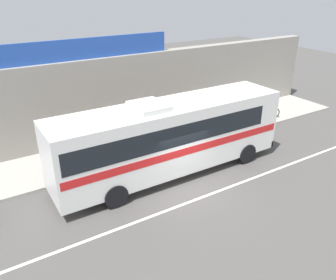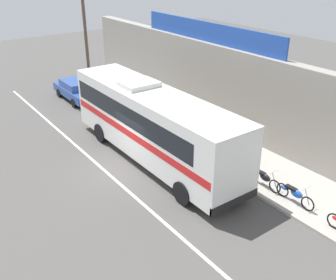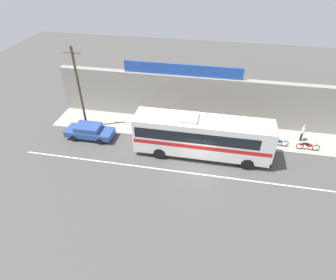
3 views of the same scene
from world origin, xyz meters
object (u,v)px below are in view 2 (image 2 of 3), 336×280
object	(u,v)px
parked_car	(77,90)
motorcycle_red	(263,178)
intercity_bus	(152,121)
motorcycle_green	(294,194)
utility_pole	(86,34)

from	to	relation	value
parked_car	motorcycle_red	xyz separation A→B (m)	(15.61, 1.76, -0.17)
parked_car	motorcycle_red	size ratio (longest dim) A/B	2.38
intercity_bus	motorcycle_green	xyz separation A→B (m)	(6.76, 2.42, -1.50)
intercity_bus	motorcycle_green	world-z (taller)	intercity_bus
intercity_bus	motorcycle_green	distance (m)	7.33
parked_car	motorcycle_red	distance (m)	15.71
motorcycle_green	utility_pole	bearing A→B (deg)	-179.08
intercity_bus	parked_car	xyz separation A→B (m)	(-10.46, 0.61, -1.33)
parked_car	utility_pole	bearing A→B (deg)	124.13
intercity_bus	motorcycle_green	size ratio (longest dim) A/B	6.16
motorcycle_green	intercity_bus	bearing A→B (deg)	-160.31
utility_pole	motorcycle_red	distance (m)	17.05
intercity_bus	utility_pole	distance (m)	11.89
intercity_bus	motorcycle_red	size ratio (longest dim) A/B	6.14
utility_pole	intercity_bus	bearing A→B (deg)	-10.48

